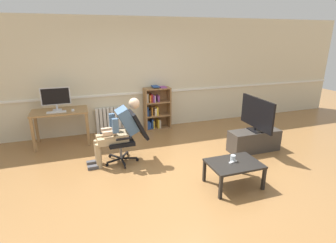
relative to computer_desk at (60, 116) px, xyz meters
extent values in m
plane|color=olive|center=(1.85, -2.15, -0.64)|extent=(18.00, 18.00, 0.00)
cube|color=beige|center=(1.85, 0.50, 0.71)|extent=(12.00, 0.10, 2.70)
cube|color=white|center=(1.85, 0.43, 0.28)|extent=(12.00, 0.03, 0.05)
cube|color=#9E7547|center=(-0.53, -0.27, -0.28)|extent=(0.06, 0.06, 0.72)
cube|color=#9E7547|center=(0.53, -0.27, -0.28)|extent=(0.06, 0.06, 0.72)
cube|color=#9E7547|center=(0.53, 0.27, -0.28)|extent=(0.06, 0.06, 0.72)
cube|color=#9E7547|center=(-0.53, 0.27, -0.28)|extent=(0.06, 0.06, 0.72)
cube|color=#9E7547|center=(0.00, 0.00, 0.10)|extent=(1.14, 0.63, 0.04)
cube|color=silver|center=(-0.04, 0.06, 0.12)|extent=(0.18, 0.14, 0.01)
cube|color=silver|center=(-0.04, 0.08, 0.18)|extent=(0.04, 0.02, 0.10)
cube|color=silver|center=(-0.04, 0.08, 0.41)|extent=(0.60, 0.02, 0.37)
cube|color=black|center=(-0.04, 0.07, 0.41)|extent=(0.55, 0.00, 0.33)
cube|color=white|center=(-0.05, -0.14, 0.13)|extent=(0.38, 0.12, 0.02)
cube|color=white|center=(0.27, -0.12, 0.13)|extent=(0.06, 0.10, 0.03)
cube|color=olive|center=(1.94, 0.27, -0.11)|extent=(0.03, 0.28, 1.05)
cube|color=olive|center=(2.57, 0.27, -0.11)|extent=(0.03, 0.28, 1.05)
cube|color=olive|center=(2.25, 0.41, -0.11)|extent=(0.63, 0.02, 1.05)
cube|color=olive|center=(2.25, 0.27, -0.63)|extent=(0.59, 0.28, 0.03)
cube|color=olive|center=(2.25, 0.27, -0.28)|extent=(0.59, 0.28, 0.03)
cube|color=olive|center=(2.25, 0.27, 0.06)|extent=(0.59, 0.28, 0.03)
cube|color=olive|center=(2.25, 0.27, 0.40)|extent=(0.59, 0.28, 0.03)
cube|color=#2D519E|center=(1.99, 0.26, -0.50)|extent=(0.05, 0.19, 0.22)
cube|color=#2D519E|center=(1.99, 0.28, -0.16)|extent=(0.03, 0.19, 0.23)
cube|color=beige|center=(1.99, 0.28, 0.18)|extent=(0.05, 0.19, 0.22)
cube|color=#2D519E|center=(2.04, 0.27, -0.52)|extent=(0.04, 0.19, 0.18)
cube|color=black|center=(2.04, 0.27, -0.19)|extent=(0.05, 0.19, 0.15)
cube|color=orange|center=(2.05, 0.25, 0.16)|extent=(0.02, 0.19, 0.18)
cube|color=#2D519E|center=(2.11, 0.29, -0.49)|extent=(0.04, 0.19, 0.23)
cube|color=orange|center=(2.10, 0.28, -0.16)|extent=(0.03, 0.19, 0.21)
cube|color=red|center=(2.10, 0.28, 0.17)|extent=(0.03, 0.19, 0.20)
cube|color=gold|center=(2.13, 0.25, -0.51)|extent=(0.02, 0.19, 0.20)
cube|color=white|center=(2.20, 0.27, -0.18)|extent=(0.05, 0.19, 0.18)
cube|color=#89428E|center=(2.15, 0.26, 0.16)|extent=(0.04, 0.19, 0.17)
cube|color=gold|center=(2.26, 0.27, -0.50)|extent=(0.03, 0.19, 0.23)
cube|color=#2D519E|center=(2.23, 0.29, -0.19)|extent=(0.05, 0.19, 0.16)
cube|color=white|center=(2.17, 0.26, 0.15)|extent=(0.03, 0.19, 0.16)
cube|color=beige|center=(2.30, 0.27, -0.51)|extent=(0.04, 0.19, 0.21)
cube|color=gold|center=(2.23, 0.26, -0.16)|extent=(0.04, 0.19, 0.21)
cube|color=#89428E|center=(2.27, 0.29, 0.15)|extent=(0.04, 0.19, 0.15)
cube|color=#89428E|center=(2.40, 0.25, 0.43)|extent=(0.16, 0.22, 0.02)
cube|color=#2D519E|center=(2.21, 0.29, 0.45)|extent=(0.16, 0.22, 0.02)
cube|color=white|center=(0.78, 0.39, -0.33)|extent=(0.07, 0.08, 0.62)
cube|color=white|center=(0.87, 0.39, -0.33)|extent=(0.07, 0.08, 0.62)
cube|color=white|center=(0.96, 0.39, -0.33)|extent=(0.07, 0.08, 0.62)
cube|color=white|center=(1.05, 0.39, -0.33)|extent=(0.07, 0.08, 0.62)
cube|color=white|center=(1.14, 0.39, -0.33)|extent=(0.07, 0.08, 0.62)
cube|color=white|center=(1.22, 0.39, -0.33)|extent=(0.07, 0.08, 0.62)
cube|color=white|center=(1.31, 0.39, -0.33)|extent=(0.07, 0.08, 0.62)
cube|color=white|center=(1.40, 0.39, -0.33)|extent=(0.07, 0.08, 0.62)
cube|color=black|center=(1.07, -1.45, -0.57)|extent=(0.05, 0.30, 0.02)
cylinder|color=black|center=(1.08, -1.59, -0.61)|extent=(0.02, 0.06, 0.06)
cube|color=black|center=(1.21, -1.34, -0.57)|extent=(0.30, 0.11, 0.02)
cylinder|color=black|center=(1.35, -1.38, -0.61)|extent=(0.06, 0.04, 0.06)
cube|color=black|center=(1.15, -1.17, -0.57)|extent=(0.20, 0.27, 0.02)
cylinder|color=black|center=(1.23, -1.05, -0.61)|extent=(0.05, 0.06, 0.06)
cube|color=black|center=(0.97, -1.18, -0.57)|extent=(0.21, 0.26, 0.02)
cylinder|color=black|center=(0.88, -1.06, -0.61)|extent=(0.05, 0.06, 0.06)
cube|color=black|center=(0.92, -1.35, -0.57)|extent=(0.29, 0.14, 0.02)
cylinder|color=black|center=(0.78, -1.40, -0.61)|extent=(0.06, 0.04, 0.06)
cylinder|color=gray|center=(1.06, -1.30, -0.41)|extent=(0.05, 0.05, 0.30)
cube|color=black|center=(1.06, -1.30, -0.23)|extent=(0.48, 0.48, 0.07)
cube|color=black|center=(1.42, -1.28, 0.06)|extent=(0.32, 0.45, 0.53)
cube|color=black|center=(1.07, -1.03, -0.08)|extent=(0.28, 0.06, 0.03)
cube|color=black|center=(1.09, -1.55, -0.08)|extent=(0.28, 0.06, 0.03)
cube|color=tan|center=(1.06, -1.30, -0.12)|extent=(0.27, 0.35, 0.14)
cube|color=#476689|center=(1.21, -1.29, 0.16)|extent=(0.40, 0.36, 0.52)
sphere|color=beige|center=(1.35, -1.28, 0.47)|extent=(0.20, 0.20, 0.20)
cube|color=black|center=(0.78, -1.31, -0.02)|extent=(0.15, 0.04, 0.02)
cube|color=tan|center=(0.85, -1.20, -0.15)|extent=(0.42, 0.15, 0.13)
cylinder|color=tan|center=(0.64, -1.21, -0.41)|extent=(0.10, 0.10, 0.46)
cube|color=#4C4C51|center=(0.54, -1.22, -0.61)|extent=(0.22, 0.10, 0.06)
cube|color=tan|center=(0.86, -1.40, -0.15)|extent=(0.42, 0.15, 0.13)
cylinder|color=tan|center=(0.65, -1.41, -0.41)|extent=(0.10, 0.10, 0.46)
cube|color=#4C4C51|center=(0.55, -1.42, -0.61)|extent=(0.22, 0.10, 0.06)
cube|color=#476689|center=(0.96, -1.14, 0.14)|extent=(0.10, 0.08, 0.26)
cube|color=beige|center=(0.86, -1.21, 0.00)|extent=(0.24, 0.08, 0.07)
cube|color=#476689|center=(0.97, -1.46, 0.14)|extent=(0.10, 0.08, 0.26)
cube|color=beige|center=(0.87, -1.40, 0.00)|extent=(0.24, 0.08, 0.07)
cube|color=#3D3833|center=(3.74, -1.68, -0.42)|extent=(1.06, 0.38, 0.44)
cube|color=black|center=(3.74, -1.68, -0.19)|extent=(0.21, 0.33, 0.02)
cylinder|color=black|center=(3.74, -1.68, -0.16)|extent=(0.04, 0.04, 0.05)
cube|color=black|center=(3.74, -1.68, 0.17)|extent=(0.07, 1.01, 0.60)
cube|color=#B7D1F9|center=(3.76, -1.68, 0.17)|extent=(0.03, 0.95, 0.56)
cube|color=black|center=(2.23, -2.97, -0.46)|extent=(0.04, 0.04, 0.36)
cube|color=black|center=(2.97, -2.97, -0.46)|extent=(0.04, 0.04, 0.36)
cube|color=black|center=(2.97, -2.44, -0.46)|extent=(0.04, 0.04, 0.36)
cube|color=black|center=(2.23, -2.44, -0.46)|extent=(0.04, 0.04, 0.36)
cube|color=black|center=(2.60, -2.70, -0.26)|extent=(0.81, 0.58, 0.03)
cylinder|color=silver|center=(2.60, -2.65, -0.19)|extent=(0.08, 0.08, 0.10)
cube|color=white|center=(2.58, -2.69, -0.23)|extent=(0.15, 0.08, 0.02)
camera|label=1|loc=(0.42, -5.86, 1.64)|focal=28.24mm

